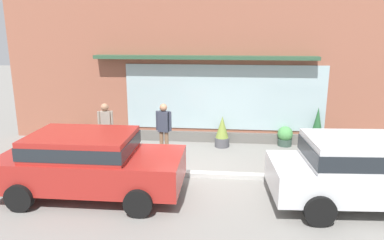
% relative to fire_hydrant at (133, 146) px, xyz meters
% --- Properties ---
extents(ground_plane, '(60.00, 60.00, 0.00)m').
position_rel_fire_hydrant_xyz_m(ground_plane, '(1.99, -0.91, -0.42)').
color(ground_plane, gray).
extents(curb_strip, '(14.00, 0.24, 0.12)m').
position_rel_fire_hydrant_xyz_m(curb_strip, '(1.99, -1.11, -0.36)').
color(curb_strip, '#B2B2AD').
rests_on(curb_strip, ground_plane).
extents(storefront, '(14.00, 0.81, 5.40)m').
position_rel_fire_hydrant_xyz_m(storefront, '(2.01, 2.28, 2.22)').
color(storefront, '#935642').
rests_on(storefront, ground_plane).
extents(fire_hydrant, '(0.40, 0.36, 0.82)m').
position_rel_fire_hydrant_xyz_m(fire_hydrant, '(0.00, 0.00, 0.00)').
color(fire_hydrant, '#B2B2B7').
rests_on(fire_hydrant, ground_plane).
extents(pedestrian_with_handbag, '(0.62, 0.28, 1.74)m').
position_rel_fire_hydrant_xyz_m(pedestrian_with_handbag, '(-0.85, -0.02, 0.60)').
color(pedestrian_with_handbag, '#232328').
rests_on(pedestrian_with_handbag, ground_plane).
extents(pedestrian_passerby, '(0.50, 0.26, 1.71)m').
position_rel_fire_hydrant_xyz_m(pedestrian_passerby, '(0.90, 0.27, 0.59)').
color(pedestrian_passerby, brown).
rests_on(pedestrian_passerby, ground_plane).
extents(parked_car_red, '(4.26, 2.08, 1.53)m').
position_rel_fire_hydrant_xyz_m(parked_car_red, '(-0.40, -2.49, 0.45)').
color(parked_car_red, maroon).
rests_on(parked_car_red, ground_plane).
extents(parked_car_silver, '(4.48, 2.17, 1.58)m').
position_rel_fire_hydrant_xyz_m(parked_car_silver, '(5.92, -2.43, 0.48)').
color(parked_car_silver, silver).
rests_on(parked_car_silver, ground_plane).
extents(potted_plant_trailing_edge, '(0.49, 0.49, 1.06)m').
position_rel_fire_hydrant_xyz_m(potted_plant_trailing_edge, '(2.66, 1.55, 0.09)').
color(potted_plant_trailing_edge, '#4C4C51').
rests_on(potted_plant_trailing_edge, ground_plane).
extents(potted_plant_window_right, '(0.51, 0.51, 0.68)m').
position_rel_fire_hydrant_xyz_m(potted_plant_window_right, '(4.80, 1.88, -0.08)').
color(potted_plant_window_right, '#33473D').
rests_on(potted_plant_window_right, ground_plane).
extents(potted_plant_corner_tall, '(0.25, 0.25, 0.48)m').
position_rel_fire_hydrant_xyz_m(potted_plant_corner_tall, '(6.71, 1.65, -0.17)').
color(potted_plant_corner_tall, '#9E6042').
rests_on(potted_plant_corner_tall, ground_plane).
extents(potted_plant_window_center, '(0.31, 0.31, 0.64)m').
position_rel_fire_hydrant_xyz_m(potted_plant_window_center, '(-2.31, 1.55, -0.08)').
color(potted_plant_window_center, '#B7B2A3').
rests_on(potted_plant_window_center, ground_plane).
extents(potted_plant_near_hydrant, '(0.48, 0.48, 1.35)m').
position_rel_fire_hydrant_xyz_m(potted_plant_near_hydrant, '(5.85, 1.90, 0.24)').
color(potted_plant_near_hydrant, '#B7B2A3').
rests_on(potted_plant_near_hydrant, ground_plane).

